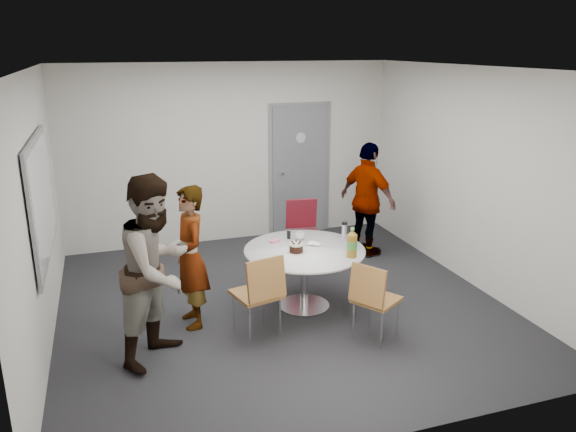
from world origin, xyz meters
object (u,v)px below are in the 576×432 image
object	(u,v)px
whiteboard	(42,199)
person_left	(157,269)
chair_near_right	(373,295)
person_right	(368,200)
chair_far	(303,227)
person_main	(190,257)
door	(300,170)
table	(307,257)
chair_near_left	(261,289)

from	to	relation	value
whiteboard	person_left	distance (m)	1.46
chair_near_right	person_right	world-z (taller)	person_right
person_left	chair_far	bearing A→B (deg)	-8.40
chair_near_right	chair_far	bearing A→B (deg)	146.58
chair_far	person_main	distance (m)	2.10
whiteboard	chair_near_right	xyz separation A→B (m)	(3.08, -1.30, -0.93)
person_main	person_right	distance (m)	3.03
door	person_right	xyz separation A→B (m)	(0.57, -1.30, -0.20)
person_left	chair_near_right	bearing A→B (deg)	-59.28
whiteboard	table	bearing A→B (deg)	-7.39
whiteboard	table	distance (m)	2.87
door	chair_far	distance (m)	1.56
table	chair_far	xyz separation A→B (m)	(0.38, 1.22, -0.05)
person_main	person_left	xyz separation A→B (m)	(-0.39, -0.56, 0.14)
person_left	person_right	distance (m)	3.65
door	person_right	size ratio (longest dim) A/B	1.29
table	chair_near_right	size ratio (longest dim) A/B	1.61
table	chair_near_right	distance (m)	1.02
chair_near_left	person_main	world-z (taller)	person_main
door	chair_far	world-z (taller)	door
chair_near_left	person_left	xyz separation A→B (m)	(-1.01, -0.01, 0.35)
chair_near_right	person_left	xyz separation A→B (m)	(-2.07, 0.39, 0.40)
chair_near_right	person_right	bearing A→B (deg)	122.71
door	whiteboard	world-z (taller)	door
door	chair_near_left	distance (m)	3.57
door	person_left	bearing A→B (deg)	-128.58
table	chair_near_left	distance (m)	0.90
chair_far	whiteboard	bearing A→B (deg)	23.78
table	person_main	size ratio (longest dim) A/B	0.89
whiteboard	person_left	world-z (taller)	whiteboard
door	person_main	xyz separation A→B (m)	(-2.16, -2.63, -0.25)
whiteboard	table	xyz separation A→B (m)	(2.73, -0.35, -0.83)
table	whiteboard	bearing A→B (deg)	172.61
whiteboard	person_main	distance (m)	1.60
table	person_right	xyz separation A→B (m)	(1.40, 1.34, 0.20)
table	person_left	xyz separation A→B (m)	(-1.71, -0.56, 0.29)
table	person_main	world-z (taller)	person_main
whiteboard	person_right	size ratio (longest dim) A/B	1.16
door	chair_near_left	world-z (taller)	door
chair_near_right	person_main	size ratio (longest dim) A/B	0.55
door	chair_far	size ratio (longest dim) A/B	2.28
door	person_left	xyz separation A→B (m)	(-2.55, -3.19, -0.11)
door	person_main	distance (m)	3.41
person_left	person_right	world-z (taller)	person_left
whiteboard	person_main	size ratio (longest dim) A/B	1.22
chair_near_right	whiteboard	bearing A→B (deg)	-145.55
chair_far	person_left	distance (m)	2.77
person_main	person_right	world-z (taller)	person_right
chair_near_left	person_main	size ratio (longest dim) A/B	0.59
door	table	size ratio (longest dim) A/B	1.54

